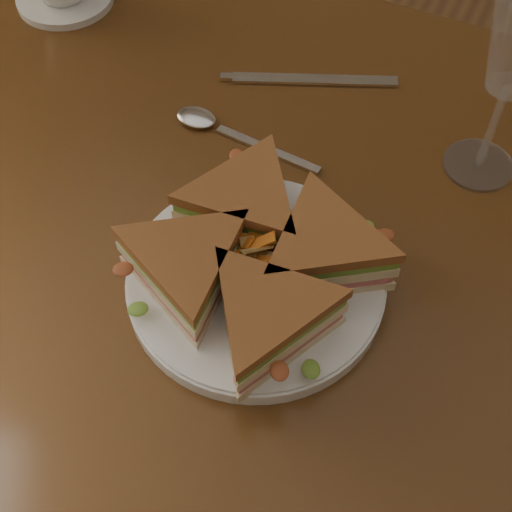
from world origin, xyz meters
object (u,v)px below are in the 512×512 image
object	(u,v)px
table	(261,265)
sandwich_wedges	(256,259)
spoon	(213,125)
plate	(256,281)
knife	(303,80)

from	to	relation	value
table	sandwich_wedges	size ratio (longest dim) A/B	3.91
sandwich_wedges	spoon	world-z (taller)	sandwich_wedges
sandwich_wedges	spoon	size ratio (longest dim) A/B	1.67
table	plate	bearing A→B (deg)	-68.70
table	sandwich_wedges	xyz separation A→B (m)	(0.03, -0.09, 0.14)
table	knife	bearing A→B (deg)	100.94
sandwich_wedges	knife	bearing A→B (deg)	104.13
table	plate	size ratio (longest dim) A/B	4.80
plate	sandwich_wedges	size ratio (longest dim) A/B	0.81
knife	sandwich_wedges	bearing A→B (deg)	-98.75
knife	spoon	bearing A→B (deg)	-140.83
table	spoon	world-z (taller)	spoon
plate	knife	bearing A→B (deg)	104.13
table	plate	distance (m)	0.14
knife	table	bearing A→B (deg)	-101.94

